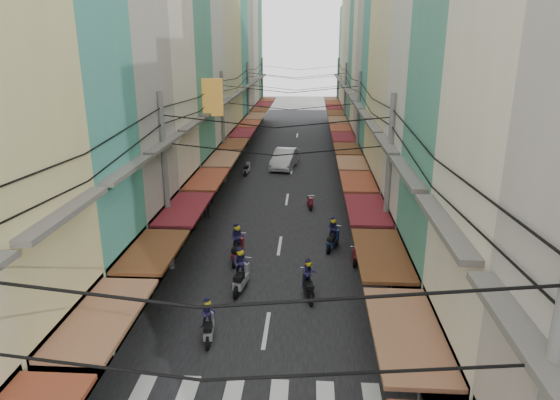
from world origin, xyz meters
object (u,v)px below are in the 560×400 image
at_px(white_car, 285,168).
at_px(traffic_sign, 423,345).
at_px(market_umbrella, 464,340).
at_px(bicycle, 434,310).

relative_size(white_car, traffic_sign, 1.96).
height_order(market_umbrella, traffic_sign, traffic_sign).
xyz_separation_m(bicycle, traffic_sign, (-1.75, -5.61, 2.08)).
bearing_deg(traffic_sign, market_umbrella, -8.42).
distance_m(white_car, market_umbrella, 29.58).
bearing_deg(market_umbrella, traffic_sign, 171.58).
bearing_deg(bicycle, market_umbrella, 172.05).
distance_m(white_car, traffic_sign, 29.20).
height_order(bicycle, traffic_sign, traffic_sign).
bearing_deg(bicycle, white_car, 16.49).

